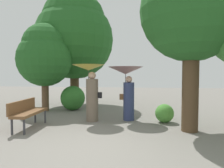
% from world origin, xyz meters
% --- Properties ---
extents(ground_plane, '(40.00, 40.00, 0.00)m').
position_xyz_m(ground_plane, '(0.00, 0.00, 0.00)').
color(ground_plane, slate).
extents(person_left, '(1.09, 1.09, 1.92)m').
position_xyz_m(person_left, '(-0.67, 2.44, 1.27)').
color(person_left, '#6B5B4C').
rests_on(person_left, ground).
extents(person_right, '(1.21, 1.21, 1.86)m').
position_xyz_m(person_right, '(0.54, 2.74, 1.38)').
color(person_right, navy).
rests_on(person_right, ground).
extents(park_bench, '(0.56, 1.52, 0.83)m').
position_xyz_m(park_bench, '(-2.31, 1.30, 0.51)').
color(park_bench, '#38383D').
rests_on(park_bench, ground).
extents(tree_near_left, '(3.96, 3.96, 5.81)m').
position_xyz_m(tree_near_left, '(-2.33, 5.80, 3.62)').
color(tree_near_left, '#4C3823').
rests_on(tree_near_left, ground).
extents(tree_near_right, '(2.84, 2.84, 5.39)m').
position_xyz_m(tree_near_right, '(2.39, 1.60, 3.63)').
color(tree_near_right, '#4C3823').
rests_on(tree_near_right, ground).
extents(tree_mid_left, '(2.33, 2.33, 3.76)m').
position_xyz_m(tree_mid_left, '(-3.07, 4.04, 2.42)').
color(tree_mid_left, brown).
rests_on(tree_mid_left, ground).
extents(bush_path_left, '(0.61, 0.61, 0.61)m').
position_xyz_m(bush_path_left, '(1.81, 2.56, 0.31)').
color(bush_path_left, '#4C9338').
rests_on(bush_path_left, ground).
extents(bush_path_right, '(1.08, 1.08, 1.08)m').
position_xyz_m(bush_path_right, '(-1.96, 4.41, 0.54)').
color(bush_path_right, '#2D6B28').
rests_on(bush_path_right, ground).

